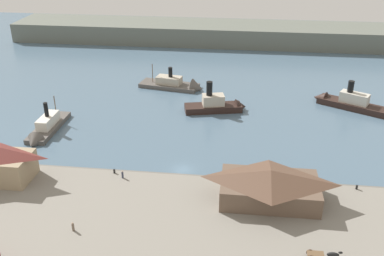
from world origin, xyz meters
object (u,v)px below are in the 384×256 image
at_px(horse_cart, 322,255).
at_px(ferry_moored_west, 179,85).
at_px(ferry_near_quay, 45,129).
at_px(ferry_approaching_east, 219,105).
at_px(pedestrian_by_tram, 123,175).
at_px(ferry_shed_east_terminal, 270,185).
at_px(mooring_post_east, 114,171).
at_px(ferry_approaching_west, 346,102).
at_px(pedestrian_near_west_shed, 73,227).
at_px(mooring_post_center_west, 357,187).

relative_size(horse_cart, ferry_moored_west, 0.25).
bearing_deg(ferry_near_quay, ferry_approaching_east, 24.78).
bearing_deg(pedestrian_by_tram, ferry_shed_east_terminal, -7.63).
bearing_deg(pedestrian_by_tram, ferry_near_quay, 142.26).
distance_m(mooring_post_east, ferry_approaching_west, 73.34).
relative_size(mooring_post_east, ferry_approaching_west, 0.04).
distance_m(pedestrian_near_west_shed, pedestrian_by_tram, 18.38).
xyz_separation_m(pedestrian_near_west_shed, ferry_near_quay, (-22.11, 38.22, -0.80)).
bearing_deg(ferry_near_quay, mooring_post_east, -37.88).
bearing_deg(mooring_post_center_west, mooring_post_east, 179.92).
height_order(pedestrian_by_tram, ferry_moored_west, ferry_moored_west).
xyz_separation_m(mooring_post_east, ferry_approaching_west, (56.96, 46.21, -0.01)).
height_order(ferry_moored_west, ferry_approaching_west, ferry_approaching_west).
bearing_deg(pedestrian_by_tram, mooring_post_east, 143.65).
xyz_separation_m(horse_cart, mooring_post_center_west, (9.85, 21.58, -0.48)).
xyz_separation_m(ferry_near_quay, ferry_approaching_west, (80.91, 27.58, 0.42)).
relative_size(pedestrian_by_tram, ferry_moored_west, 0.08).
distance_m(horse_cart, ferry_approaching_west, 69.78).
bearing_deg(mooring_post_east, pedestrian_by_tram, -36.35).
distance_m(pedestrian_near_west_shed, ferry_near_quay, 44.17).
distance_m(pedestrian_by_tram, ferry_moored_west, 57.26).
bearing_deg(ferry_approaching_east, horse_cart, -71.04).
relative_size(mooring_post_center_west, ferry_moored_west, 0.04).
bearing_deg(pedestrian_by_tram, pedestrian_near_west_shed, -102.96).
height_order(mooring_post_east, ferry_near_quay, ferry_near_quay).
distance_m(pedestrian_by_tram, mooring_post_center_west, 48.30).
bearing_deg(ferry_shed_east_terminal, ferry_approaching_east, 105.98).
xyz_separation_m(horse_cart, ferry_approaching_west, (16.25, 67.86, -0.50)).
relative_size(mooring_post_east, ferry_near_quay, 0.05).
bearing_deg(ferry_moored_west, ferry_approaching_east, -49.36).
xyz_separation_m(mooring_post_center_west, mooring_post_east, (-50.56, 0.07, 0.00)).
bearing_deg(mooring_post_center_west, ferry_near_quay, 165.91).
xyz_separation_m(pedestrian_by_tram, ferry_moored_west, (3.39, 57.15, -0.88)).
relative_size(ferry_shed_east_terminal, mooring_post_east, 21.29).
relative_size(horse_cart, pedestrian_by_tram, 3.25).
bearing_deg(mooring_post_east, ferry_approaching_east, 62.88).
height_order(pedestrian_near_west_shed, ferry_approaching_east, ferry_approaching_east).
relative_size(ferry_shed_east_terminal, pedestrian_by_tram, 11.24).
bearing_deg(ferry_shed_east_terminal, mooring_post_center_west, 17.67).
distance_m(pedestrian_by_tram, ferry_approaching_east, 44.23).
xyz_separation_m(ferry_shed_east_terminal, ferry_near_quay, (-56.65, 24.39, -3.33)).
distance_m(horse_cart, ferry_near_quay, 76.19).
bearing_deg(pedestrian_by_tram, ferry_approaching_west, 41.22).
bearing_deg(ferry_near_quay, pedestrian_by_tram, -37.74).
height_order(mooring_post_center_west, mooring_post_east, same).
xyz_separation_m(pedestrian_near_west_shed, ferry_moored_west, (7.51, 75.06, -0.92)).
xyz_separation_m(pedestrian_near_west_shed, ferry_approaching_west, (58.79, 65.81, -0.38)).
distance_m(ferry_shed_east_terminal, ferry_moored_west, 67.01).
bearing_deg(pedestrian_near_west_shed, ferry_shed_east_terminal, 21.84).
relative_size(mooring_post_center_west, ferry_approaching_east, 0.05).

